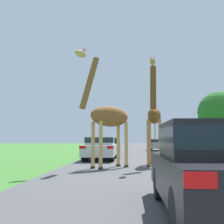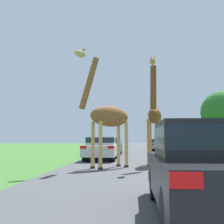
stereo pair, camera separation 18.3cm
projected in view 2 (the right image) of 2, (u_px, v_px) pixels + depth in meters
road at (137, 151)px, 29.62m from camera, size 7.27×120.00×0.00m
giraffe_near_road at (107, 116)px, 12.50m from camera, size 2.42×2.44×5.14m
giraffe_companion at (155, 115)px, 13.59m from camera, size 0.89×2.79×5.03m
car_lead_maroon at (209, 166)px, 4.71m from camera, size 1.83×4.10×1.56m
car_queue_right at (110, 146)px, 23.23m from camera, size 1.85×4.48×1.37m
car_queue_left at (102, 147)px, 17.19m from camera, size 1.84×4.39×1.44m
car_far_ahead at (159, 144)px, 30.37m from camera, size 1.84×4.14×1.28m
tree_left_edge at (222, 112)px, 33.30m from camera, size 4.96×4.96×6.95m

